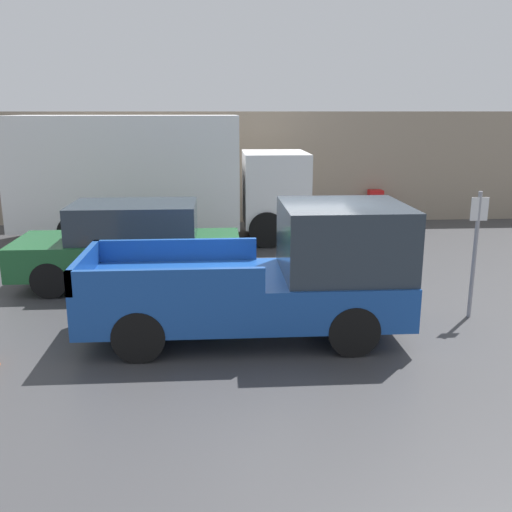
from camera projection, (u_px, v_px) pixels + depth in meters
name	position (u px, v px, depth m)	size (l,w,h in m)	color
ground_plane	(285.00, 316.00, 10.19)	(60.00, 60.00, 0.00)	#3D3D3F
building_wall	(254.00, 168.00, 18.38)	(28.00, 0.15, 3.53)	gray
pickup_truck	(276.00, 276.00, 9.12)	(5.09, 2.04, 2.14)	#194799
car	(131.00, 244.00, 11.88)	(4.61, 1.90, 1.72)	#1E592D
delivery_truck	(152.00, 175.00, 15.70)	(7.96, 2.46, 3.44)	white
parking_sign	(475.00, 247.00, 9.84)	(0.30, 0.07, 2.24)	gray
newspaper_box	(375.00, 206.00, 18.63)	(0.45, 0.40, 1.06)	red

